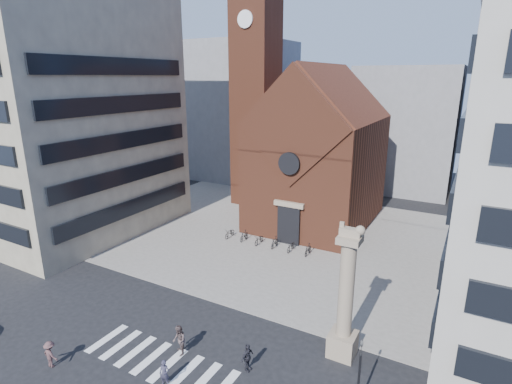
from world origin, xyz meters
TOP-DOWN VIEW (x-y plane):
  - ground at (0.00, 0.00)m, footprint 120.00×120.00m
  - piazza at (0.00, 19.00)m, footprint 46.00×30.00m
  - zebra_crossing at (0.55, -3.00)m, footprint 10.20×3.20m
  - church at (0.00, 25.04)m, footprint 12.00×16.65m
  - campanile at (-10.00, 28.00)m, footprint 5.50×5.50m
  - building_left at (-24.00, 10.00)m, footprint 18.00×20.00m
  - bg_block_left at (-20.00, 40.00)m, footprint 16.00×14.00m
  - bg_block_mid at (6.00, 45.00)m, footprint 14.00×12.00m
  - lion_column at (10.01, 3.00)m, footprint 1.63×1.60m
  - traffic_light at (12.00, -1.00)m, footprint 0.13×0.16m
  - pedestrian_0 at (2.16, -4.30)m, footprint 0.67×0.55m
  - pedestrian_1 at (1.19, -1.86)m, footprint 1.21×1.20m
  - pedestrian_2 at (5.57, -1.05)m, footprint 0.58×1.07m
  - pedestrian_3 at (-4.75, -6.41)m, footprint 1.08×0.62m
  - scooter_0 at (-6.16, 15.34)m, footprint 0.73×1.88m
  - scooter_1 at (-4.37, 15.34)m, footprint 0.59×1.81m
  - scooter_2 at (-2.59, 15.34)m, footprint 0.73×1.88m
  - scooter_3 at (-0.81, 15.34)m, footprint 0.59×1.81m
  - scooter_4 at (0.98, 15.34)m, footprint 0.73×1.88m
  - scooter_5 at (2.76, 15.34)m, footprint 0.59×1.81m

SIDE VIEW (x-z plane):
  - ground at x=0.00m, z-range 0.00..0.00m
  - zebra_crossing at x=0.55m, z-range 0.00..0.01m
  - piazza at x=0.00m, z-range 0.00..0.05m
  - scooter_0 at x=-6.16m, z-range 0.05..1.02m
  - scooter_2 at x=-2.59m, z-range 0.05..1.02m
  - scooter_4 at x=0.98m, z-range 0.05..1.02m
  - scooter_1 at x=-4.37m, z-range 0.05..1.13m
  - scooter_3 at x=-0.81m, z-range 0.05..1.13m
  - scooter_5 at x=2.76m, z-range 0.05..1.13m
  - pedestrian_0 at x=2.16m, z-range 0.00..1.58m
  - pedestrian_3 at x=-4.75m, z-range 0.00..1.67m
  - pedestrian_2 at x=5.57m, z-range 0.00..1.73m
  - pedestrian_1 at x=1.19m, z-range 0.00..1.97m
  - traffic_light at x=12.00m, z-range 0.14..4.44m
  - lion_column at x=10.01m, z-range -0.88..7.79m
  - church at x=0.00m, z-range -1.02..16.98m
  - bg_block_mid at x=6.00m, z-range 0.00..18.00m
  - bg_block_left at x=-20.00m, z-range 0.00..22.00m
  - building_left at x=-24.00m, z-range 0.00..26.00m
  - campanile at x=-10.00m, z-range 0.14..31.34m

